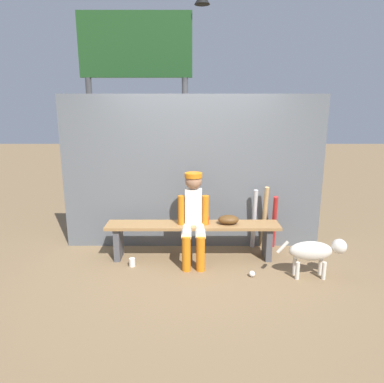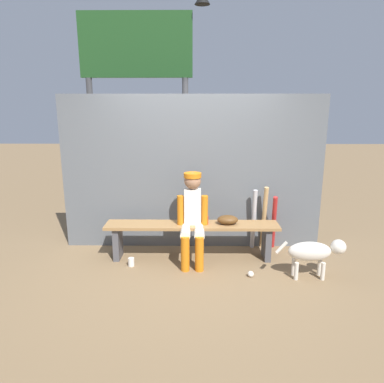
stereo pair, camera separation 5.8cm
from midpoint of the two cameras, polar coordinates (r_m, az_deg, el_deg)
The scene contains 13 objects.
ground_plane at distance 4.92m, azimuth -0.34°, elevation -10.76°, with size 30.00×30.00×0.00m, color brown.
chainlink_fence at distance 5.01m, azimuth -0.34°, elevation 2.95°, with size 3.73×0.03×2.21m, color #595E63.
dugout_bench at distance 4.77m, azimuth -0.35°, elevation -6.60°, with size 2.34×0.36×0.50m.
player_seated at distance 4.57m, azimuth -0.26°, elevation -3.82°, with size 0.41×0.55×1.20m.
baseball_glove at distance 4.74m, azimuth 5.48°, elevation -4.58°, with size 0.28×0.20×0.12m, color #593819.
bat_aluminum_silver at distance 5.15m, azimuth 9.63°, elevation -4.46°, with size 0.06×0.06×0.90m, color #B7B7BC.
bat_wood_tan at distance 5.18m, azimuth 11.27°, elevation -4.17°, with size 0.06×0.06×0.95m, color tan.
bat_aluminum_red at distance 5.19m, azimuth 12.80°, elevation -4.92°, with size 0.06×0.06×0.83m, color #B22323.
baseball at distance 4.47m, azimuth 9.25°, elevation -13.09°, with size 0.07×0.07×0.07m, color white.
cup_on_ground at distance 4.73m, azimuth -10.22°, elevation -11.30°, with size 0.08×0.08×0.11m, color silver.
cup_on_bench at distance 4.71m, azimuth 1.84°, elevation -4.69°, with size 0.08×0.08×0.11m, color red.
scoreboard at distance 6.03m, azimuth -9.00°, elevation 18.88°, with size 2.08×0.27×3.73m.
dog at distance 4.53m, azimuth 18.96°, elevation -9.18°, with size 0.84×0.20×0.49m.
Camera 1 is at (-0.01, -4.48, 2.04)m, focal length 32.70 mm.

